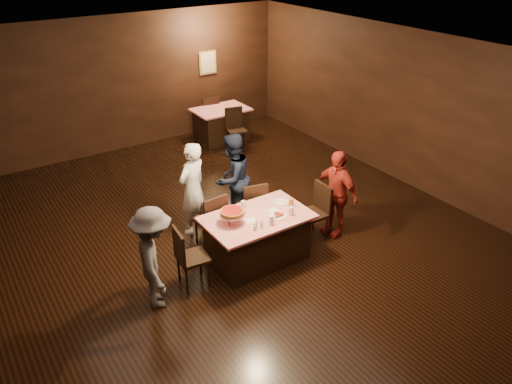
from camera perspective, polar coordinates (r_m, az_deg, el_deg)
room at (r=7.23m, az=-1.94°, el=8.03°), size 10.00×10.04×3.02m
main_table at (r=7.69m, az=0.12°, el=-5.28°), size 1.60×1.00×0.77m
back_table at (r=12.22m, az=-3.99°, el=7.74°), size 1.30×0.90×0.77m
chair_far_left at (r=8.02m, az=-5.26°, el=-3.14°), size 0.44×0.44×0.95m
chair_far_right at (r=8.37m, az=-0.47°, el=-1.58°), size 0.51×0.51×0.95m
chair_end_left at (r=7.19m, az=-7.24°, el=-7.31°), size 0.46×0.46×0.95m
chair_end_right at (r=8.22m, az=6.51°, el=-2.38°), size 0.43×0.43×0.95m
chair_back_near at (r=11.62m, az=-2.26°, el=7.18°), size 0.51×0.51×0.95m
chair_back_far at (r=12.68m, az=-5.39°, el=8.89°), size 0.47×0.47×0.95m
diner_white_jacket at (r=8.26m, az=-7.26°, el=0.36°), size 0.69×0.58×1.61m
diner_navy_hoodie at (r=8.56m, az=-2.73°, el=1.58°), size 0.94×0.84×1.60m
diner_grey_knit at (r=6.78m, az=-11.61°, el=-7.41°), size 0.80×1.08×1.49m
diner_red_shirt at (r=8.27m, az=9.10°, el=-0.15°), size 0.48×0.92×1.50m
pizza_stand at (r=7.25m, az=-2.73°, el=-2.31°), size 0.38×0.38×0.22m
plate_with_slice at (r=7.47m, az=2.48°, el=-2.69°), size 0.25×0.25×0.06m
plate_empty at (r=7.87m, az=2.84°, el=-1.16°), size 0.25×0.25×0.01m
glass_front_left at (r=7.27m, az=1.77°, el=-3.24°), size 0.08×0.08×0.14m
glass_front_right at (r=7.51m, az=4.04°, el=-2.18°), size 0.08×0.08×0.14m
glass_amber at (r=7.72m, az=4.03°, el=-1.25°), size 0.08×0.08×0.14m
glass_back at (r=7.65m, az=-1.44°, el=-1.51°), size 0.08×0.08×0.14m
condiments at (r=7.18m, az=0.19°, el=-3.85°), size 0.17×0.10×0.09m
napkin_center at (r=7.63m, az=1.99°, el=-2.15°), size 0.19×0.19×0.01m
napkin_left at (r=7.38m, az=-0.63°, el=-3.29°), size 0.21×0.21×0.01m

